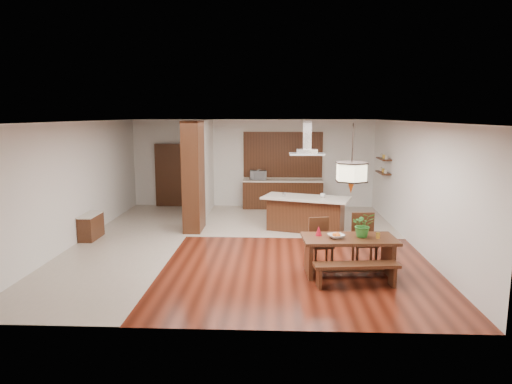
{
  "coord_description": "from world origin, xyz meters",
  "views": [
    {
      "loc": [
        0.75,
        -10.61,
        3.06
      ],
      "look_at": [
        0.3,
        0.0,
        1.25
      ],
      "focal_mm": 32.0,
      "sensor_mm": 36.0,
      "label": 1
    }
  ],
  "objects_px": {
    "dining_table": "(349,247)",
    "kitchen_island": "(306,213)",
    "fruit_bowl": "(336,236)",
    "island_cup": "(323,195)",
    "pendant_lantern": "(352,159)",
    "dining_bench": "(356,275)",
    "hallway_console": "(91,227)",
    "range_hood": "(307,138)",
    "microwave": "(258,175)",
    "dining_chair_right": "(365,240)",
    "dining_chair_left": "(321,242)",
    "foliage_plant": "(363,225)"
  },
  "relations": [
    {
      "from": "dining_table",
      "to": "dining_chair_right",
      "type": "bearing_deg",
      "value": 53.99
    },
    {
      "from": "foliage_plant",
      "to": "dining_bench",
      "type": "bearing_deg",
      "value": -108.41
    },
    {
      "from": "pendant_lantern",
      "to": "island_cup",
      "type": "xyz_separation_m",
      "value": [
        -0.18,
        3.26,
        -1.27
      ]
    },
    {
      "from": "pendant_lantern",
      "to": "island_cup",
      "type": "bearing_deg",
      "value": 93.14
    },
    {
      "from": "dining_bench",
      "to": "island_cup",
      "type": "relative_size",
      "value": 11.55
    },
    {
      "from": "kitchen_island",
      "to": "microwave",
      "type": "distance_m",
      "value": 3.31
    },
    {
      "from": "range_hood",
      "to": "fruit_bowl",
      "type": "bearing_deg",
      "value": -84.04
    },
    {
      "from": "dining_table",
      "to": "dining_bench",
      "type": "bearing_deg",
      "value": -86.72
    },
    {
      "from": "fruit_bowl",
      "to": "island_cup",
      "type": "distance_m",
      "value": 3.33
    },
    {
      "from": "dining_bench",
      "to": "microwave",
      "type": "distance_m",
      "value": 7.26
    },
    {
      "from": "dining_chair_right",
      "to": "range_hood",
      "type": "relative_size",
      "value": 1.18
    },
    {
      "from": "hallway_console",
      "to": "foliage_plant",
      "type": "height_order",
      "value": "foliage_plant"
    },
    {
      "from": "dining_table",
      "to": "pendant_lantern",
      "type": "height_order",
      "value": "pendant_lantern"
    },
    {
      "from": "hallway_console",
      "to": "pendant_lantern",
      "type": "relative_size",
      "value": 0.67
    },
    {
      "from": "microwave",
      "to": "dining_table",
      "type": "bearing_deg",
      "value": -76.14
    },
    {
      "from": "dining_bench",
      "to": "pendant_lantern",
      "type": "distance_m",
      "value": 2.13
    },
    {
      "from": "fruit_bowl",
      "to": "range_hood",
      "type": "height_order",
      "value": "range_hood"
    },
    {
      "from": "dining_bench",
      "to": "foliage_plant",
      "type": "height_order",
      "value": "foliage_plant"
    },
    {
      "from": "kitchen_island",
      "to": "range_hood",
      "type": "distance_m",
      "value": 1.99
    },
    {
      "from": "dining_bench",
      "to": "kitchen_island",
      "type": "bearing_deg",
      "value": 99.28
    },
    {
      "from": "kitchen_island",
      "to": "fruit_bowl",
      "type": "bearing_deg",
      "value": -66.31
    },
    {
      "from": "dining_table",
      "to": "kitchen_island",
      "type": "relative_size",
      "value": 0.75
    },
    {
      "from": "hallway_console",
      "to": "microwave",
      "type": "xyz_separation_m",
      "value": [
        4.0,
        3.98,
        0.78
      ]
    },
    {
      "from": "hallway_console",
      "to": "pendant_lantern",
      "type": "bearing_deg",
      "value": -20.99
    },
    {
      "from": "dining_chair_left",
      "to": "microwave",
      "type": "relative_size",
      "value": 1.79
    },
    {
      "from": "foliage_plant",
      "to": "dining_chair_right",
      "type": "bearing_deg",
      "value": 74.23
    },
    {
      "from": "island_cup",
      "to": "dining_table",
      "type": "bearing_deg",
      "value": -86.86
    },
    {
      "from": "kitchen_island",
      "to": "range_hood",
      "type": "relative_size",
      "value": 2.7
    },
    {
      "from": "dining_chair_right",
      "to": "foliage_plant",
      "type": "distance_m",
      "value": 0.7
    },
    {
      "from": "island_cup",
      "to": "hallway_console",
      "type": "bearing_deg",
      "value": -170.61
    },
    {
      "from": "dining_bench",
      "to": "fruit_bowl",
      "type": "xyz_separation_m",
      "value": [
        -0.29,
        0.58,
        0.56
      ]
    },
    {
      "from": "dining_chair_left",
      "to": "microwave",
      "type": "height_order",
      "value": "microwave"
    },
    {
      "from": "hallway_console",
      "to": "foliage_plant",
      "type": "bearing_deg",
      "value": -19.82
    },
    {
      "from": "hallway_console",
      "to": "fruit_bowl",
      "type": "height_order",
      "value": "fruit_bowl"
    },
    {
      "from": "range_hood",
      "to": "microwave",
      "type": "xyz_separation_m",
      "value": [
        -1.37,
        2.94,
        -1.37
      ]
    },
    {
      "from": "pendant_lantern",
      "to": "dining_bench",
      "type": "bearing_deg",
      "value": -86.72
    },
    {
      "from": "dining_bench",
      "to": "foliage_plant",
      "type": "relative_size",
      "value": 3.2
    },
    {
      "from": "hallway_console",
      "to": "kitchen_island",
      "type": "distance_m",
      "value": 5.48
    },
    {
      "from": "fruit_bowl",
      "to": "island_cup",
      "type": "bearing_deg",
      "value": 88.64
    },
    {
      "from": "dining_chair_right",
      "to": "dining_chair_left",
      "type": "bearing_deg",
      "value": -179.97
    },
    {
      "from": "foliage_plant",
      "to": "microwave",
      "type": "distance_m",
      "value": 6.62
    },
    {
      "from": "dining_table",
      "to": "island_cup",
      "type": "bearing_deg",
      "value": 93.14
    },
    {
      "from": "dining_table",
      "to": "fruit_bowl",
      "type": "relative_size",
      "value": 6.0
    },
    {
      "from": "foliage_plant",
      "to": "fruit_bowl",
      "type": "height_order",
      "value": "foliage_plant"
    },
    {
      "from": "dining_chair_right",
      "to": "kitchen_island",
      "type": "bearing_deg",
      "value": 107.08
    },
    {
      "from": "dining_bench",
      "to": "pendant_lantern",
      "type": "height_order",
      "value": "pendant_lantern"
    },
    {
      "from": "hallway_console",
      "to": "microwave",
      "type": "relative_size",
      "value": 1.63
    },
    {
      "from": "dining_bench",
      "to": "microwave",
      "type": "height_order",
      "value": "microwave"
    },
    {
      "from": "fruit_bowl",
      "to": "kitchen_island",
      "type": "distance_m",
      "value": 3.42
    },
    {
      "from": "hallway_console",
      "to": "fruit_bowl",
      "type": "distance_m",
      "value": 6.21
    }
  ]
}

